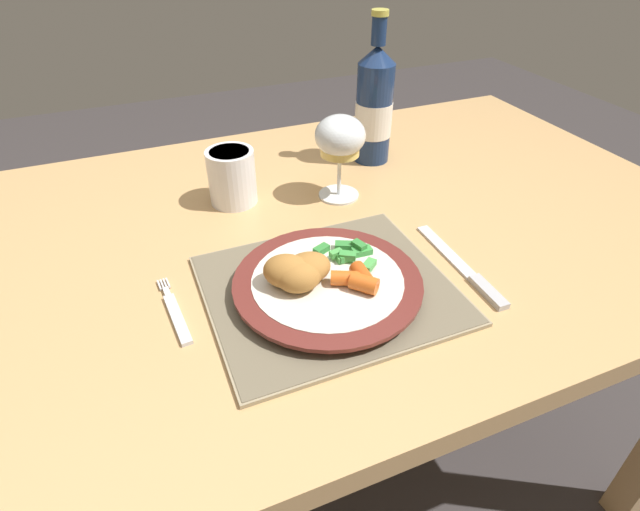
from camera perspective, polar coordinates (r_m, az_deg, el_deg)
name	(u,v)px	position (r m, az deg, el deg)	size (l,w,h in m)	color
ground_plane	(278,487)	(1.36, -4.79, -24.84)	(6.00, 6.00, 0.00)	#383333
dining_table	(259,279)	(0.85, -6.99, -2.71)	(1.56, 0.83, 0.74)	tan
placemat	(328,289)	(0.68, 0.97, -3.84)	(0.33, 0.29, 0.01)	gray
dinner_plate	(328,284)	(0.67, 0.87, -3.29)	(0.25, 0.25, 0.02)	silver
breaded_croquettes	(298,273)	(0.65, -2.56, -1.96)	(0.11, 0.09, 0.04)	#A87033
green_beans_pile	(345,254)	(0.70, 2.84, 0.16)	(0.10, 0.09, 0.02)	#4CA84C
glazed_carrots	(359,280)	(0.65, 4.47, -2.76)	(0.06, 0.06, 0.02)	#CC5119
fork	(176,314)	(0.67, -16.17, -6.44)	(0.02, 0.14, 0.01)	silver
table_knife	(466,271)	(0.75, 16.39, -1.68)	(0.02, 0.21, 0.01)	silver
wine_glass	(340,140)	(0.86, 2.31, 13.06)	(0.09, 0.09, 0.15)	silver
bottle	(374,107)	(1.00, 6.20, 16.55)	(0.07, 0.07, 0.28)	navy
drinking_cup	(233,176)	(0.88, -9.94, 8.99)	(0.08, 0.08, 0.10)	white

